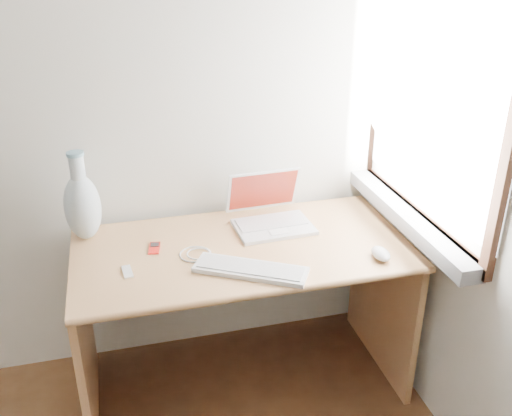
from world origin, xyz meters
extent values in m
cube|color=white|center=(1.75, 1.30, 1.32)|extent=(0.01, 0.90, 1.00)
cube|color=gray|center=(1.69, 1.30, 0.79)|extent=(0.10, 0.96, 0.06)
cube|color=white|center=(1.67, 1.30, 1.35)|extent=(0.02, 0.84, 0.92)
cube|color=tan|center=(1.02, 1.38, 0.69)|extent=(1.33, 0.67, 0.03)
cube|color=tan|center=(0.37, 1.38, 0.34)|extent=(0.03, 0.63, 0.68)
cube|color=tan|center=(1.67, 1.38, 0.34)|extent=(0.03, 0.63, 0.68)
cube|color=tan|center=(1.02, 1.70, 0.46)|extent=(1.28, 0.03, 0.44)
cube|color=white|center=(1.19, 1.49, 0.71)|extent=(0.33, 0.24, 0.02)
cube|color=silver|center=(1.19, 1.49, 0.72)|extent=(0.30, 0.14, 0.00)
cube|color=white|center=(1.19, 1.60, 0.82)|extent=(0.33, 0.10, 0.20)
cube|color=maroon|center=(1.19, 1.60, 0.82)|extent=(0.30, 0.08, 0.18)
cube|color=white|center=(1.01, 1.18, 0.71)|extent=(0.43, 0.32, 0.02)
cube|color=silver|center=(1.01, 1.18, 0.72)|extent=(0.39, 0.28, 0.00)
ellipsoid|color=white|center=(1.52, 1.15, 0.72)|extent=(0.07, 0.11, 0.04)
cube|color=#B8120C|center=(0.68, 1.44, 0.71)|extent=(0.06, 0.10, 0.01)
cube|color=black|center=(0.68, 1.44, 0.71)|extent=(0.04, 0.04, 0.00)
torus|color=white|center=(0.83, 1.35, 0.71)|extent=(0.16, 0.16, 0.01)
cube|color=white|center=(0.57, 1.29, 0.71)|extent=(0.04, 0.09, 0.01)
ellipsoid|color=white|center=(0.42, 1.60, 0.84)|extent=(0.15, 0.15, 0.28)
cylinder|color=white|center=(0.42, 1.60, 1.01)|extent=(0.06, 0.06, 0.11)
cylinder|color=#7EB3C9|center=(0.42, 1.60, 1.07)|extent=(0.07, 0.07, 0.01)
camera|label=1|loc=(0.58, -0.57, 1.82)|focal=40.00mm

